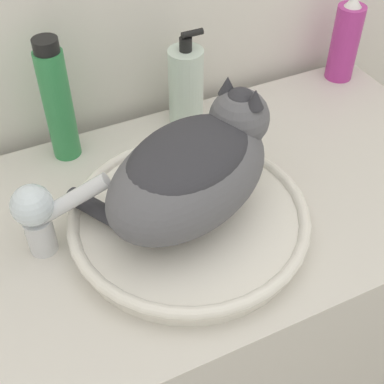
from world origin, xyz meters
name	(u,v)px	position (x,y,z in m)	size (l,w,h in m)	color
vanity_counter	(159,348)	(0.00, 0.27, 0.41)	(1.23, 0.54, 0.82)	beige
sink_basin	(189,219)	(0.05, 0.22, 0.85)	(0.38, 0.38, 0.04)	white
cat	(193,167)	(0.06, 0.23, 0.95)	(0.34, 0.27, 0.18)	#56565B
faucet	(41,213)	(-0.16, 0.28, 0.90)	(0.15, 0.07, 0.14)	silver
soap_pump_bottle	(186,85)	(0.18, 0.50, 0.90)	(0.07, 0.07, 0.19)	silver
spray_bottle_trigger	(345,41)	(0.55, 0.50, 0.91)	(0.06, 0.06, 0.19)	#B2338C
shampoo_bottle_tall	(58,102)	(-0.07, 0.50, 0.94)	(0.05, 0.05, 0.23)	#338C4C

